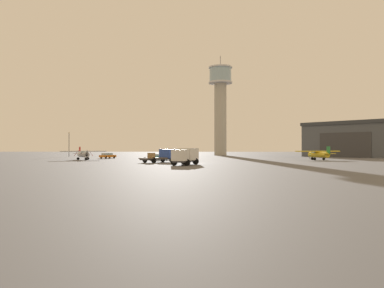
{
  "coord_description": "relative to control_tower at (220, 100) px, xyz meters",
  "views": [
    {
      "loc": [
        1.42,
        -64.17,
        2.64
      ],
      "look_at": [
        -2.11,
        15.73,
        3.52
      ],
      "focal_mm": 34.7,
      "sensor_mm": 36.0,
      "label": 1
    }
  ],
  "objects": [
    {
      "name": "ground_plane",
      "position": [
        -5.79,
        -70.38,
        -20.03
      ],
      "size": [
        400.0,
        400.0,
        0.0
      ],
      "primitive_type": "plane",
      "color": "#545456"
    },
    {
      "name": "control_tower",
      "position": [
        0.0,
        0.0,
        0.0
      ],
      "size": [
        8.55,
        8.55,
        36.17
      ],
      "color": "#B2AD9E",
      "rests_on": "ground_plane"
    },
    {
      "name": "hangar",
      "position": [
        40.71,
        -20.63,
        -14.78
      ],
      "size": [
        33.23,
        32.84,
        10.45
      ],
      "rotation": [
        0.0,
        0.0,
        -2.32
      ],
      "color": "#4C5159",
      "rests_on": "ground_plane"
    },
    {
      "name": "airplane_yellow",
      "position": [
        19.53,
        -53.32,
        -18.63
      ],
      "size": [
        10.08,
        7.92,
        3.0
      ],
      "rotation": [
        0.0,
        0.0,
        1.88
      ],
      "color": "gold",
      "rests_on": "ground_plane"
    },
    {
      "name": "airplane_silver",
      "position": [
        -32.26,
        -53.11,
        -18.65
      ],
      "size": [
        9.15,
        7.51,
        2.94
      ],
      "rotation": [
        0.0,
        0.0,
        5.28
      ],
      "color": "#B7BABF",
      "rests_on": "ground_plane"
    },
    {
      "name": "truck_flatbed_blue",
      "position": [
        -12.87,
        -66.45,
        -18.82
      ],
      "size": [
        6.31,
        7.15,
        2.45
      ],
      "rotation": [
        0.0,
        0.0,
        0.92
      ],
      "color": "#38383D",
      "rests_on": "ground_plane"
    },
    {
      "name": "truck_box_white",
      "position": [
        -7.89,
        -76.73,
        -18.51
      ],
      "size": [
        4.15,
        7.45,
        2.63
      ],
      "rotation": [
        0.0,
        0.0,
        4.46
      ],
      "color": "#38383D",
      "rests_on": "ground_plane"
    },
    {
      "name": "car_teal",
      "position": [
        -14.8,
        -54.97,
        -19.28
      ],
      "size": [
        4.36,
        2.56,
        1.37
      ],
      "rotation": [
        0.0,
        0.0,
        0.07
      ],
      "color": "teal",
      "rests_on": "ground_plane"
    },
    {
      "name": "car_orange",
      "position": [
        -30.05,
        -41.17,
        -19.28
      ],
      "size": [
        3.86,
        4.5,
        1.37
      ],
      "rotation": [
        0.0,
        0.0,
        0.99
      ],
      "color": "orange",
      "rests_on": "ground_plane"
    },
    {
      "name": "light_post_west",
      "position": [
        -48.06,
        -20.19,
        -15.36
      ],
      "size": [
        0.44,
        0.44,
        7.73
      ],
      "color": "#38383D",
      "rests_on": "ground_plane"
    }
  ]
}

